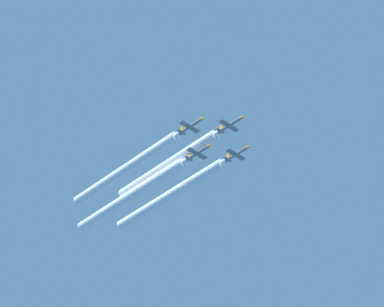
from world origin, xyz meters
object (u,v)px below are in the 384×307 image
at_px(jet_right_wingman, 191,126).
at_px(jet_slot, 199,152).
at_px(jet_left_wingman, 238,153).
at_px(jet_lead, 231,124).

xyz_separation_m(jet_right_wingman, jet_slot, (-9.79, -6.86, -1.97)).
bearing_deg(jet_slot, jet_left_wingman, 147.61).
relative_size(jet_lead, jet_right_wingman, 1.00).
bearing_deg(jet_left_wingman, jet_slot, -32.39).
height_order(jet_lead, jet_left_wingman, jet_lead).
relative_size(jet_left_wingman, jet_right_wingman, 1.00).
xyz_separation_m(jet_lead, jet_right_wingman, (10.19, -7.93, -1.53)).
bearing_deg(jet_slot, jet_lead, 91.53).
distance_m(jet_lead, jet_right_wingman, 13.00).
height_order(jet_lead, jet_right_wingman, jet_lead).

